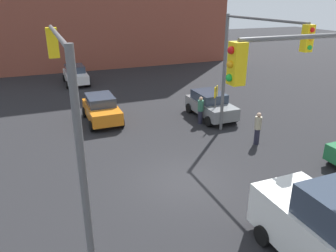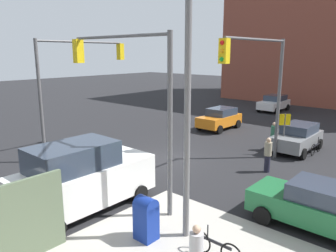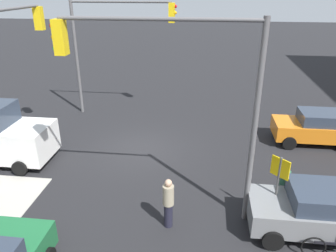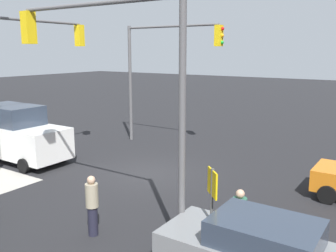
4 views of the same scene
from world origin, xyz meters
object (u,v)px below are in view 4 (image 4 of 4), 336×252
(traffic_signal_nw_corner, at_px, (109,68))
(van_white_delivery, at_px, (16,134))
(pedestrian_crossing, at_px, (92,205))
(traffic_signal_se_corner, at_px, (163,60))
(hatchback_gray, at_px, (254,251))
(traffic_signal_ne_corner, at_px, (25,63))
(pedestrian_waiting, at_px, (239,220))

(traffic_signal_nw_corner, height_order, van_white_delivery, traffic_signal_nw_corner)
(traffic_signal_nw_corner, relative_size, pedestrian_crossing, 3.70)
(van_white_delivery, bearing_deg, traffic_signal_se_corner, -123.09)
(pedestrian_crossing, bearing_deg, hatchback_gray, 2.97)
(traffic_signal_ne_corner, bearing_deg, traffic_signal_se_corner, -108.27)
(traffic_signal_ne_corner, height_order, pedestrian_crossing, traffic_signal_ne_corner)
(traffic_signal_se_corner, distance_m, pedestrian_crossing, 11.23)
(traffic_signal_se_corner, relative_size, hatchback_gray, 1.62)
(traffic_signal_se_corner, bearing_deg, pedestrian_waiting, 134.08)
(hatchback_gray, xyz_separation_m, pedestrian_waiting, (0.82, -1.14, 0.05))
(traffic_signal_nw_corner, xyz_separation_m, traffic_signal_se_corner, (4.40, -9.00, -0.01))
(traffic_signal_se_corner, xyz_separation_m, hatchback_gray, (-8.86, 9.44, -3.81))
(van_white_delivery, distance_m, pedestrian_crossing, 9.02)
(traffic_signal_nw_corner, xyz_separation_m, pedestrian_crossing, (0.16, 0.70, -3.75))
(traffic_signal_se_corner, relative_size, pedestrian_crossing, 3.70)
(traffic_signal_nw_corner, relative_size, traffic_signal_ne_corner, 1.00)
(traffic_signal_nw_corner, relative_size, pedestrian_waiting, 3.78)
(van_white_delivery, bearing_deg, traffic_signal_ne_corner, 163.32)
(hatchback_gray, bearing_deg, van_white_delivery, -13.61)
(pedestrian_crossing, height_order, pedestrian_waiting, pedestrian_crossing)
(hatchback_gray, height_order, pedestrian_crossing, pedestrian_crossing)
(traffic_signal_ne_corner, bearing_deg, traffic_signal_nw_corner, 162.14)
(van_white_delivery, bearing_deg, traffic_signal_nw_corner, 162.39)
(traffic_signal_ne_corner, bearing_deg, van_white_delivery, -16.68)
(traffic_signal_nw_corner, xyz_separation_m, van_white_delivery, (8.51, -2.70, -3.39))
(traffic_signal_nw_corner, xyz_separation_m, hatchback_gray, (-4.46, 0.44, -3.82))
(traffic_signal_nw_corner, distance_m, traffic_signal_ne_corner, 7.00)
(traffic_signal_se_corner, xyz_separation_m, traffic_signal_ne_corner, (2.26, 6.85, -0.02))
(traffic_signal_ne_corner, bearing_deg, pedestrian_crossing, 156.34)
(pedestrian_waiting, bearing_deg, pedestrian_crossing, -11.06)
(pedestrian_waiting, bearing_deg, traffic_signal_se_corner, -77.20)
(pedestrian_waiting, bearing_deg, hatchback_gray, 94.50)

